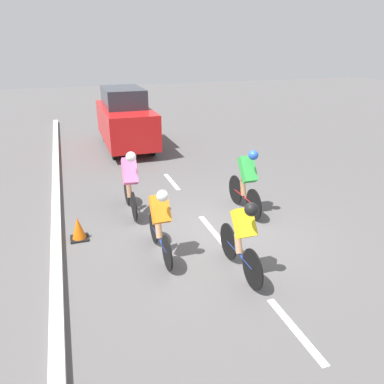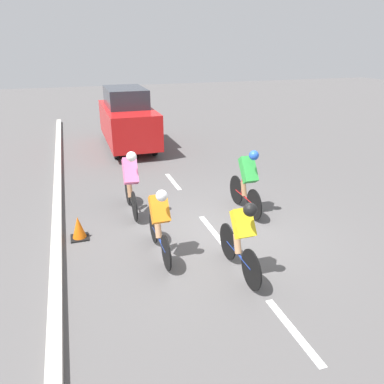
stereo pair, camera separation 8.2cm
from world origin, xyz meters
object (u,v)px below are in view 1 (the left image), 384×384
object	(u,v)px
cyclist_yellow	(243,235)
traffic_cone	(78,229)
cyclist_pink	(130,180)
cyclist_orange	(160,221)
support_car	(125,119)
cyclist_green	(247,179)

from	to	relation	value
cyclist_yellow	traffic_cone	distance (m)	3.47
cyclist_pink	cyclist_orange	distance (m)	2.12
support_car	traffic_cone	bearing A→B (deg)	72.69
cyclist_green	support_car	xyz separation A→B (m)	(1.69, -6.81, 0.29)
cyclist_green	cyclist_yellow	world-z (taller)	cyclist_green
cyclist_yellow	support_car	world-z (taller)	support_car
support_car	traffic_cone	distance (m)	7.31
cyclist_pink	support_car	bearing A→B (deg)	-98.49
cyclist_green	traffic_cone	bearing A→B (deg)	1.70
cyclist_orange	cyclist_yellow	size ratio (longest dim) A/B	1.01
cyclist_orange	support_car	distance (m)	8.16
cyclist_pink	support_car	distance (m)	6.09
support_car	cyclist_orange	bearing A→B (deg)	84.94
cyclist_pink	support_car	size ratio (longest dim) A/B	0.39
cyclist_pink	cyclist_orange	world-z (taller)	cyclist_pink
cyclist_yellow	traffic_cone	size ratio (longest dim) A/B	3.40
cyclist_orange	support_car	size ratio (longest dim) A/B	0.39
cyclist_green	cyclist_orange	distance (m)	2.75
cyclist_orange	support_car	bearing A→B (deg)	-95.06
cyclist_pink	cyclist_green	bearing A→B (deg)	162.89
cyclist_pink	cyclist_orange	bearing A→B (deg)	94.84
cyclist_pink	cyclist_orange	xyz separation A→B (m)	(-0.18, 2.11, -0.07)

